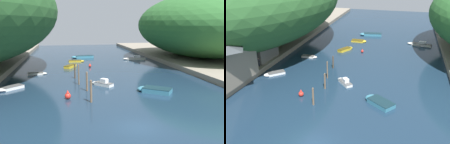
% 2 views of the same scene
% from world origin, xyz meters
% --- Properties ---
extents(water_surface, '(130.00, 130.00, 0.00)m').
position_xyz_m(water_surface, '(0.00, 30.00, 0.00)').
color(water_surface, '#192D42').
rests_on(water_surface, ground).
extents(right_bank, '(22.00, 120.00, 0.99)m').
position_xyz_m(right_bank, '(27.93, 30.00, 0.50)').
color(right_bank, gray).
rests_on(right_bank, ground).
extents(hillside_right, '(32.28, 45.20, 16.32)m').
position_xyz_m(hillside_right, '(29.03, 38.71, 9.15)').
color(hillside_right, '#2D662D').
rests_on(hillside_right, right_bank).
extents(boat_near_quay, '(6.51, 3.06, 0.67)m').
position_xyz_m(boat_near_quay, '(-1.65, 49.76, 0.33)').
color(boat_near_quay, teal).
rests_on(boat_near_quay, water_surface).
extents(boat_far_right_bank, '(3.50, 1.24, 0.41)m').
position_xyz_m(boat_far_right_bank, '(-11.52, 27.39, 0.20)').
color(boat_far_right_bank, silver).
rests_on(boat_far_right_bank, water_surface).
extents(boat_mid_channel, '(3.94, 2.15, 0.39)m').
position_xyz_m(boat_mid_channel, '(-3.39, 42.63, 0.19)').
color(boat_mid_channel, gold).
rests_on(boat_mid_channel, water_surface).
extents(boat_red_skiff, '(5.09, 4.56, 0.69)m').
position_xyz_m(boat_red_skiff, '(5.62, 11.47, 0.34)').
color(boat_red_skiff, teal).
rests_on(boat_red_skiff, water_surface).
extents(boat_moored_right, '(3.27, 4.53, 0.61)m').
position_xyz_m(boat_moored_right, '(-5.03, 34.44, 0.30)').
color(boat_moored_right, gold).
rests_on(boat_moored_right, water_surface).
extents(boat_open_rowboat, '(6.15, 2.53, 1.12)m').
position_xyz_m(boat_open_rowboat, '(11.99, 43.38, 0.35)').
color(boat_open_rowboat, silver).
rests_on(boat_open_rowboat, water_surface).
extents(boat_navy_launch, '(3.43, 3.62, 1.14)m').
position_xyz_m(boat_navy_launch, '(-0.88, 16.69, 0.35)').
color(boat_navy_launch, white).
rests_on(boat_navy_launch, water_surface).
extents(boat_white_cruiser, '(3.79, 3.73, 0.46)m').
position_xyz_m(boat_white_cruiser, '(-14.53, 16.73, 0.22)').
color(boat_white_cruiser, white).
rests_on(boat_white_cruiser, water_surface).
extents(mooring_post_nearest, '(0.28, 0.28, 2.83)m').
position_xyz_m(mooring_post_nearest, '(-3.46, 8.48, 1.42)').
color(mooring_post_nearest, brown).
rests_on(mooring_post_nearest, water_surface).
extents(mooring_post_second, '(0.28, 0.28, 2.82)m').
position_xyz_m(mooring_post_second, '(-3.47, 13.86, 1.42)').
color(mooring_post_second, brown).
rests_on(mooring_post_second, water_surface).
extents(mooring_post_middle, '(0.23, 0.23, 3.29)m').
position_xyz_m(mooring_post_middle, '(-4.38, 17.96, 1.65)').
color(mooring_post_middle, brown).
rests_on(mooring_post_middle, water_surface).
extents(mooring_post_fourth, '(0.25, 0.25, 2.61)m').
position_xyz_m(mooring_post_fourth, '(-4.77, 22.82, 1.31)').
color(mooring_post_fourth, '#4C3D2D').
rests_on(mooring_post_fourth, water_surface).
extents(channel_buoy_near, '(0.61, 0.61, 0.91)m').
position_xyz_m(channel_buoy_near, '(-0.97, 33.91, 0.35)').
color(channel_buoy_near, red).
rests_on(channel_buoy_near, water_surface).
extents(channel_buoy_far, '(0.79, 0.79, 1.19)m').
position_xyz_m(channel_buoy_far, '(-6.25, 10.41, 0.46)').
color(channel_buoy_far, red).
rests_on(channel_buoy_far, water_surface).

